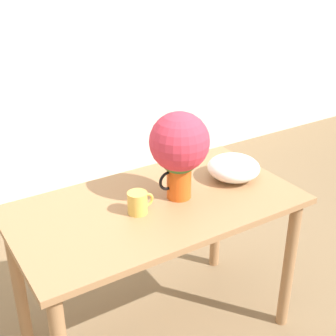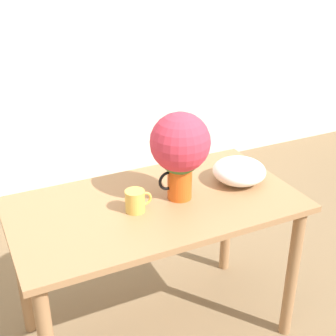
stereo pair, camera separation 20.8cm
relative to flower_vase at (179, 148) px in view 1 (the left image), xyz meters
name	(u,v)px [view 1 (the left image)]	position (x,y,z in m)	size (l,w,h in m)	color
wall_back	(12,30)	(-0.20, 1.80, 0.27)	(8.00, 0.05, 2.60)	silver
table	(156,225)	(-0.12, 0.01, -0.37)	(1.32, 0.72, 0.78)	#A3754C
flower_vase	(179,148)	(0.00, 0.00, 0.00)	(0.27, 0.27, 0.41)	#E05619
coffee_mug	(138,203)	(-0.23, -0.02, -0.20)	(0.12, 0.09, 0.10)	gold
white_bowl	(234,168)	(0.33, 0.01, -0.19)	(0.26, 0.26, 0.12)	white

